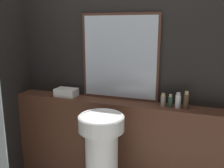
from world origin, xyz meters
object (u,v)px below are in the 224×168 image
object	(u,v)px
shampoo_bottle	(163,100)
lotion_bottle	(178,101)
mirror	(120,57)
towel_stack	(66,92)
conditioner_bottle	(170,101)
body_wash_bottle	(186,101)
pedestal_sink	(102,158)

from	to	relation	value
shampoo_bottle	lotion_bottle	bearing A→B (deg)	0.00
lotion_bottle	mirror	bearing A→B (deg)	170.78
towel_stack	conditioner_bottle	size ratio (longest dim) A/B	1.88
towel_stack	body_wash_bottle	bearing A→B (deg)	0.00
conditioner_bottle	towel_stack	bearing A→B (deg)	180.00
towel_stack	conditioner_bottle	world-z (taller)	conditioner_bottle
mirror	conditioner_bottle	size ratio (longest dim) A/B	7.04
pedestal_sink	mirror	xyz separation A→B (m)	(0.01, 0.49, 0.85)
pedestal_sink	lotion_bottle	xyz separation A→B (m)	(0.61, 0.39, 0.49)
lotion_bottle	conditioner_bottle	bearing A→B (deg)	180.00
mirror	conditioner_bottle	world-z (taller)	mirror
conditioner_bottle	mirror	bearing A→B (deg)	169.60
conditioner_bottle	body_wash_bottle	size ratio (longest dim) A/B	0.74
mirror	shampoo_bottle	bearing A→B (deg)	-11.86
towel_stack	lotion_bottle	bearing A→B (deg)	0.00
shampoo_bottle	lotion_bottle	size ratio (longest dim) A/B	0.88
mirror	shampoo_bottle	distance (m)	0.60
conditioner_bottle	lotion_bottle	size ratio (longest dim) A/B	0.84
towel_stack	conditioner_bottle	distance (m)	1.10
pedestal_sink	conditioner_bottle	world-z (taller)	conditioner_bottle
towel_stack	shampoo_bottle	distance (m)	1.04
mirror	lotion_bottle	distance (m)	0.71
pedestal_sink	towel_stack	world-z (taller)	towel_stack
pedestal_sink	body_wash_bottle	world-z (taller)	body_wash_bottle
towel_stack	body_wash_bottle	xyz separation A→B (m)	(1.24, 0.00, 0.03)
lotion_bottle	towel_stack	bearing A→B (deg)	180.00
pedestal_sink	mirror	distance (m)	0.99
lotion_bottle	pedestal_sink	bearing A→B (deg)	-147.00
shampoo_bottle	lotion_bottle	world-z (taller)	lotion_bottle
mirror	lotion_bottle	xyz separation A→B (m)	(0.60, -0.10, -0.37)
body_wash_bottle	pedestal_sink	bearing A→B (deg)	-149.89
pedestal_sink	body_wash_bottle	distance (m)	0.93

